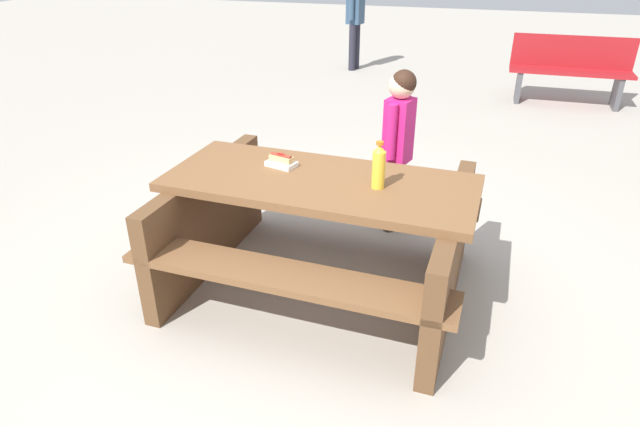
{
  "coord_description": "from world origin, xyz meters",
  "views": [
    {
      "loc": [
        -0.85,
        2.75,
        2.01
      ],
      "look_at": [
        0.0,
        0.0,
        0.52
      ],
      "focal_mm": 30.42,
      "sensor_mm": 36.0,
      "label": 1
    }
  ],
  "objects_px": {
    "bystander_adult": "(355,4)",
    "picnic_table": "(320,225)",
    "soda_bottle": "(379,167)",
    "park_bench_mid": "(570,69)",
    "child_in_coat": "(399,131)",
    "hotdog_tray": "(281,161)"
  },
  "relations": [
    {
      "from": "soda_bottle",
      "to": "park_bench_mid",
      "type": "bearing_deg",
      "value": -106.69
    },
    {
      "from": "picnic_table",
      "to": "child_in_coat",
      "type": "distance_m",
      "value": 1.02
    },
    {
      "from": "park_bench_mid",
      "to": "bystander_adult",
      "type": "distance_m",
      "value": 3.42
    },
    {
      "from": "hotdog_tray",
      "to": "bystander_adult",
      "type": "bearing_deg",
      "value": -80.21
    },
    {
      "from": "soda_bottle",
      "to": "park_bench_mid",
      "type": "height_order",
      "value": "soda_bottle"
    },
    {
      "from": "soda_bottle",
      "to": "child_in_coat",
      "type": "height_order",
      "value": "child_in_coat"
    },
    {
      "from": "park_bench_mid",
      "to": "bystander_adult",
      "type": "height_order",
      "value": "bystander_adult"
    },
    {
      "from": "picnic_table",
      "to": "park_bench_mid",
      "type": "relative_size",
      "value": 1.23
    },
    {
      "from": "park_bench_mid",
      "to": "bystander_adult",
      "type": "bearing_deg",
      "value": -19.7
    },
    {
      "from": "hotdog_tray",
      "to": "child_in_coat",
      "type": "height_order",
      "value": "child_in_coat"
    },
    {
      "from": "child_in_coat",
      "to": "park_bench_mid",
      "type": "bearing_deg",
      "value": -110.76
    },
    {
      "from": "picnic_table",
      "to": "soda_bottle",
      "type": "relative_size",
      "value": 6.81
    },
    {
      "from": "bystander_adult",
      "to": "child_in_coat",
      "type": "bearing_deg",
      "value": 107.24
    },
    {
      "from": "picnic_table",
      "to": "soda_bottle",
      "type": "xyz_separation_m",
      "value": [
        -0.34,
        0.02,
        0.43
      ]
    },
    {
      "from": "hotdog_tray",
      "to": "bystander_adult",
      "type": "xyz_separation_m",
      "value": [
        1.04,
        -6.03,
        0.24
      ]
    },
    {
      "from": "child_in_coat",
      "to": "bystander_adult",
      "type": "height_order",
      "value": "bystander_adult"
    },
    {
      "from": "soda_bottle",
      "to": "bystander_adult",
      "type": "bearing_deg",
      "value": -74.88
    },
    {
      "from": "bystander_adult",
      "to": "picnic_table",
      "type": "bearing_deg",
      "value": 102.14
    },
    {
      "from": "soda_bottle",
      "to": "picnic_table",
      "type": "bearing_deg",
      "value": -2.56
    },
    {
      "from": "park_bench_mid",
      "to": "hotdog_tray",
      "type": "bearing_deg",
      "value": 66.46
    },
    {
      "from": "picnic_table",
      "to": "soda_bottle",
      "type": "bearing_deg",
      "value": 177.44
    },
    {
      "from": "soda_bottle",
      "to": "child_in_coat",
      "type": "relative_size",
      "value": 0.23
    }
  ]
}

